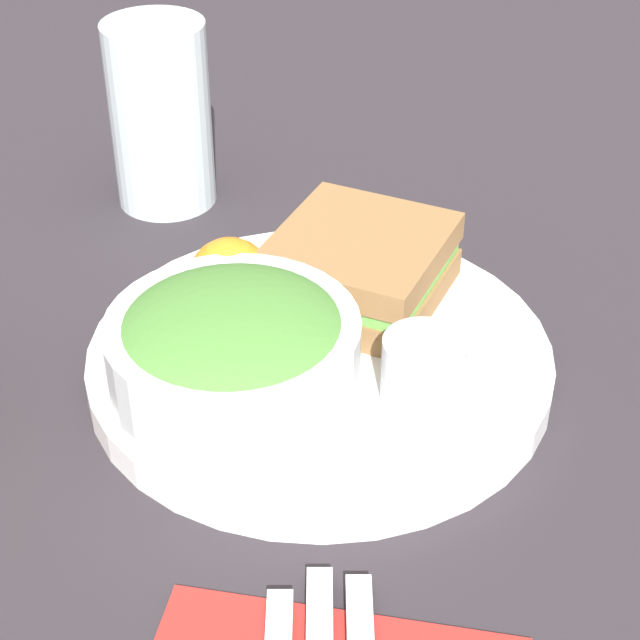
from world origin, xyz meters
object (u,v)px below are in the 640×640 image
Objects in this scene: dressing_cup at (423,370)px; sandwich at (359,267)px; drink_glass at (161,115)px; salad_bowl at (233,349)px; plate at (320,361)px.

sandwich is at bearing 28.33° from dressing_cup.
drink_glass is (0.13, 0.16, 0.03)m from sandwich.
salad_bowl is 1.01× the size of drink_glass.
plate is at bearing -140.96° from drink_glass.
dressing_cup is (-0.03, -0.06, 0.03)m from plate.
sandwich is at bearing -128.19° from drink_glass.
plate is 5.94× the size of dressing_cup.
salad_bowl is (-0.11, 0.05, 0.01)m from sandwich.
dressing_cup is at bearing -118.72° from plate.
salad_bowl is 0.26m from drink_glass.
salad_bowl is at bearing 98.13° from dressing_cup.
sandwich is (0.06, -0.01, 0.03)m from plate.
salad_bowl is at bearing -154.33° from drink_glass.
sandwich is 0.10m from dressing_cup.
salad_bowl is at bearing 142.09° from plate.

